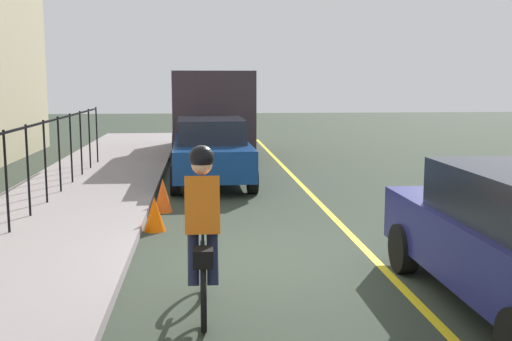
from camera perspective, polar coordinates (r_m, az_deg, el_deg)
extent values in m
plane|color=#2E372B|center=(8.38, 0.59, -8.87)|extent=(80.00, 80.00, 0.00)
cube|color=yellow|center=(8.68, 11.28, -8.40)|extent=(36.00, 0.12, 0.01)
cube|color=gray|center=(8.71, -22.52, -8.33)|extent=(40.00, 3.20, 0.15)
cylinder|color=black|center=(10.13, -22.31, -0.97)|extent=(0.04, 0.04, 1.60)
cylinder|color=black|center=(11.26, -20.55, 0.01)|extent=(0.04, 0.04, 1.60)
cylinder|color=black|center=(12.41, -19.11, 0.80)|extent=(0.04, 0.04, 1.60)
cylinder|color=black|center=(13.56, -17.92, 1.46)|extent=(0.04, 0.04, 1.60)
cylinder|color=black|center=(14.72, -16.91, 2.02)|extent=(0.04, 0.04, 1.60)
cylinder|color=black|center=(15.88, -16.05, 2.49)|extent=(0.04, 0.04, 1.60)
cylinder|color=black|center=(17.05, -15.31, 2.90)|extent=(0.04, 0.04, 1.60)
cylinder|color=black|center=(18.22, -14.66, 3.26)|extent=(0.04, 0.04, 1.60)
torus|color=black|center=(7.20, -4.97, -9.06)|extent=(0.66, 0.06, 0.66)
torus|color=black|center=(6.20, -4.93, -11.95)|extent=(0.66, 0.06, 0.66)
cube|color=black|center=(6.62, -4.98, -8.35)|extent=(0.93, 0.04, 0.24)
cylinder|color=black|center=(6.44, -4.99, -7.45)|extent=(0.03, 0.03, 0.35)
cube|color=#D36213|center=(6.37, -5.05, -3.22)|extent=(0.34, 0.36, 0.63)
sphere|color=tan|center=(6.35, -5.10, 0.59)|extent=(0.22, 0.22, 0.22)
sphere|color=black|center=(6.34, -5.10, 1.21)|extent=(0.26, 0.26, 0.26)
cylinder|color=#191E38|center=(6.48, -5.88, -7.82)|extent=(0.34, 0.12, 0.65)
cylinder|color=#191E38|center=(6.48, -4.09, -7.79)|extent=(0.34, 0.12, 0.65)
cube|color=black|center=(6.12, -4.98, -8.10)|extent=(0.24, 0.20, 0.18)
cylinder|color=black|center=(8.24, 13.63, -7.08)|extent=(0.64, 0.22, 0.64)
cube|color=navy|center=(14.90, -4.20, 1.35)|extent=(4.44, 1.89, 0.70)
cube|color=#1E232D|center=(15.04, -4.26, 3.82)|extent=(2.50, 1.64, 0.56)
cylinder|color=black|center=(13.53, -0.34, -0.84)|extent=(0.64, 0.23, 0.64)
cylinder|color=black|center=(13.46, -7.55, -0.96)|extent=(0.64, 0.23, 0.64)
cylinder|color=black|center=(16.48, -1.45, 0.81)|extent=(0.64, 0.23, 0.64)
cylinder|color=black|center=(16.42, -7.36, 0.72)|extent=(0.64, 0.23, 0.64)
cube|color=#32272E|center=(19.84, -4.01, 5.87)|extent=(4.78, 2.44, 2.30)
cube|color=#C1B5C0|center=(23.26, -4.12, 5.73)|extent=(1.84, 2.22, 1.90)
cylinder|color=black|center=(23.20, -6.87, 3.34)|extent=(0.96, 0.31, 0.96)
cylinder|color=black|center=(23.22, -1.33, 3.40)|extent=(0.96, 0.31, 0.96)
cylinder|color=black|center=(18.88, -7.33, 2.20)|extent=(0.96, 0.31, 0.96)
cylinder|color=black|center=(18.91, -0.53, 2.27)|extent=(0.96, 0.31, 0.96)
cone|color=#E94F10|center=(11.77, -8.70, -2.31)|extent=(0.36, 0.36, 0.65)
cone|color=#F15501|center=(10.32, -9.47, -4.03)|extent=(0.36, 0.36, 0.58)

